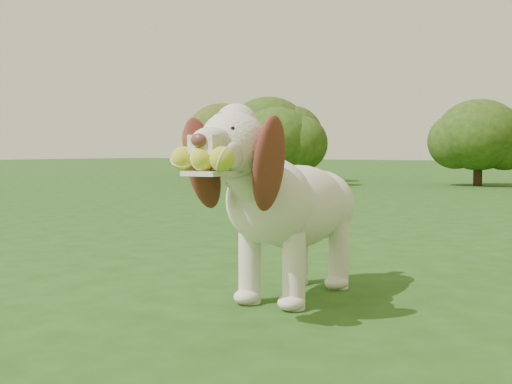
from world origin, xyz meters
The scene contains 6 objects.
ground centered at (0.00, 0.00, 0.00)m, with size 80.00×80.00×0.00m, color #1E4313.
dog centered at (-0.59, -0.65, 0.44)m, with size 0.44×1.27×0.83m.
shrub_a centered at (-5.36, 7.25, 0.86)m, with size 1.41×1.41×1.46m.
shrub_g centered at (-9.40, 11.06, 1.13)m, with size 1.86×1.86×1.93m.
shrub_b centered at (-2.17, 9.12, 0.94)m, with size 1.54×1.54×1.60m.
shrub_e centered at (-6.36, 8.55, 1.05)m, with size 1.73×1.73×1.79m.
Camera 1 is at (0.80, -3.04, 0.65)m, focal length 45.00 mm.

